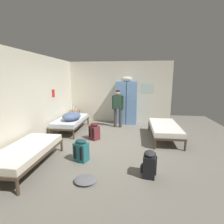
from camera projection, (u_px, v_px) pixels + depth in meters
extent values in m
plane|color=slate|center=(111.00, 144.00, 5.27)|extent=(8.91, 8.91, 0.00)
cube|color=beige|center=(119.00, 92.00, 7.74)|extent=(4.63, 0.06, 2.72)
cube|color=beige|center=(38.00, 99.00, 5.28)|extent=(0.06, 5.57, 2.72)
cube|color=#B7CCBC|center=(147.00, 88.00, 7.51)|extent=(0.55, 0.01, 0.40)
cube|color=red|center=(53.00, 93.00, 6.21)|extent=(0.01, 0.20, 0.28)
cube|color=#6B93C6|center=(121.00, 103.00, 7.51)|extent=(0.44, 0.52, 1.85)
cylinder|color=black|center=(124.00, 101.00, 7.20)|extent=(0.02, 0.03, 0.02)
cube|color=#6B93C6|center=(132.00, 103.00, 7.45)|extent=(0.44, 0.52, 1.85)
cylinder|color=black|center=(134.00, 101.00, 7.14)|extent=(0.02, 0.03, 0.02)
ellipsoid|color=beige|center=(127.00, 79.00, 7.27)|extent=(0.48, 0.36, 0.22)
cylinder|color=brown|center=(70.00, 117.00, 7.61)|extent=(0.03, 0.03, 0.55)
cylinder|color=brown|center=(78.00, 117.00, 7.57)|extent=(0.03, 0.03, 0.55)
cylinder|color=brown|center=(72.00, 116.00, 7.88)|extent=(0.03, 0.03, 0.55)
cylinder|color=brown|center=(80.00, 116.00, 7.83)|extent=(0.03, 0.03, 0.55)
cube|color=brown|center=(75.00, 118.00, 7.74)|extent=(0.38, 0.30, 0.02)
cube|color=brown|center=(75.00, 110.00, 7.67)|extent=(0.38, 0.30, 0.02)
cylinder|color=#473828|center=(171.00, 127.00, 6.53)|extent=(0.06, 0.06, 0.28)
cylinder|color=#473828|center=(149.00, 127.00, 6.63)|extent=(0.06, 0.06, 0.28)
cylinder|color=#473828|center=(185.00, 146.00, 4.74)|extent=(0.06, 0.06, 0.28)
cylinder|color=#473828|center=(154.00, 145.00, 4.84)|extent=(0.06, 0.06, 0.28)
cube|color=#473828|center=(164.00, 130.00, 5.65)|extent=(0.90, 1.90, 0.06)
cube|color=silver|center=(165.00, 127.00, 5.63)|extent=(0.87, 1.84, 0.14)
cube|color=white|center=(165.00, 125.00, 5.62)|extent=(0.86, 1.82, 0.01)
cylinder|color=#473828|center=(18.00, 188.00, 2.94)|extent=(0.06, 0.06, 0.28)
cylinder|color=#473828|center=(34.00, 145.00, 4.83)|extent=(0.06, 0.06, 0.28)
cylinder|color=#473828|center=(62.00, 146.00, 4.73)|extent=(0.06, 0.06, 0.28)
cube|color=#473828|center=(27.00, 154.00, 3.85)|extent=(0.90, 1.90, 0.06)
cube|color=beige|center=(26.00, 150.00, 3.83)|extent=(0.87, 1.84, 0.14)
cube|color=white|center=(26.00, 147.00, 3.81)|extent=(0.86, 1.82, 0.01)
cylinder|color=#473828|center=(50.00, 134.00, 5.75)|extent=(0.06, 0.06, 0.28)
cylinder|color=#473828|center=(73.00, 135.00, 5.64)|extent=(0.06, 0.06, 0.28)
cylinder|color=#473828|center=(70.00, 121.00, 7.54)|extent=(0.06, 0.06, 0.28)
cylinder|color=#473828|center=(88.00, 121.00, 7.43)|extent=(0.06, 0.06, 0.28)
cube|color=#473828|center=(71.00, 123.00, 6.56)|extent=(0.90, 1.90, 0.06)
cube|color=silver|center=(71.00, 120.00, 6.54)|extent=(0.87, 1.84, 0.14)
cube|color=silver|center=(71.00, 118.00, 6.52)|extent=(0.86, 1.82, 0.01)
ellipsoid|color=slate|center=(72.00, 116.00, 6.22)|extent=(0.64, 0.84, 0.27)
cylinder|color=#3D3833|center=(120.00, 118.00, 6.96)|extent=(0.12, 0.12, 0.79)
cylinder|color=#3D3833|center=(115.00, 118.00, 7.01)|extent=(0.12, 0.12, 0.79)
cube|color=#284233|center=(118.00, 102.00, 6.86)|extent=(0.35, 0.23, 0.54)
cylinder|color=#284233|center=(123.00, 103.00, 6.82)|extent=(0.08, 0.08, 0.56)
cylinder|color=#284233|center=(113.00, 102.00, 6.91)|extent=(0.08, 0.08, 0.56)
sphere|color=#DBAD89|center=(118.00, 93.00, 6.78)|extent=(0.19, 0.19, 0.19)
ellipsoid|color=black|center=(118.00, 91.00, 6.78)|extent=(0.18, 0.18, 0.11)
cylinder|color=#B2DBEA|center=(73.00, 108.00, 7.67)|extent=(0.07, 0.07, 0.21)
cylinder|color=#2666B2|center=(73.00, 105.00, 7.65)|extent=(0.04, 0.04, 0.03)
cylinder|color=beige|center=(76.00, 109.00, 7.60)|extent=(0.06, 0.06, 0.14)
cylinder|color=black|center=(76.00, 107.00, 7.59)|extent=(0.03, 0.03, 0.03)
cube|color=maroon|center=(94.00, 133.00, 5.62)|extent=(0.40, 0.39, 0.46)
ellipsoid|color=#42191E|center=(98.00, 134.00, 5.74)|extent=(0.23, 0.22, 0.20)
ellipsoid|color=#42191E|center=(94.00, 125.00, 5.57)|extent=(0.36, 0.35, 0.10)
cube|color=black|center=(93.00, 133.00, 5.46)|extent=(0.05, 0.05, 0.32)
cube|color=black|center=(89.00, 132.00, 5.59)|extent=(0.05, 0.05, 0.32)
cube|color=#23666B|center=(81.00, 152.00, 4.15)|extent=(0.38, 0.33, 0.46)
ellipsoid|color=#193D42|center=(85.00, 153.00, 4.30)|extent=(0.25, 0.16, 0.20)
ellipsoid|color=#193D42|center=(81.00, 141.00, 4.10)|extent=(0.34, 0.30, 0.10)
cube|color=black|center=(81.00, 154.00, 3.99)|extent=(0.06, 0.04, 0.32)
cube|color=black|center=(75.00, 152.00, 4.07)|extent=(0.06, 0.04, 0.32)
cube|color=black|center=(149.00, 166.00, 3.50)|extent=(0.29, 0.35, 0.46)
ellipsoid|color=#2D2D33|center=(142.00, 168.00, 3.56)|extent=(0.12, 0.25, 0.20)
ellipsoid|color=#2D2D33|center=(150.00, 153.00, 3.45)|extent=(0.26, 0.32, 0.10)
cube|color=black|center=(156.00, 163.00, 3.54)|extent=(0.03, 0.05, 0.32)
cube|color=black|center=(156.00, 168.00, 3.38)|extent=(0.03, 0.05, 0.32)
ellipsoid|color=slate|center=(85.00, 180.00, 3.33)|extent=(0.44, 0.39, 0.08)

